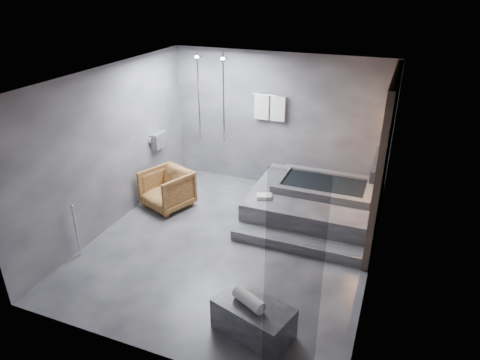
% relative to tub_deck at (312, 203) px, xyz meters
% --- Properties ---
extents(room, '(5.00, 5.04, 2.82)m').
position_rel_tub_deck_xyz_m(room, '(-0.65, -1.21, 1.48)').
color(room, '#333335').
rests_on(room, ground).
extents(tub_deck, '(2.20, 2.00, 0.50)m').
position_rel_tub_deck_xyz_m(tub_deck, '(0.00, 0.00, 0.00)').
color(tub_deck, '#38383B').
rests_on(tub_deck, ground).
extents(tub_step, '(2.20, 0.36, 0.18)m').
position_rel_tub_deck_xyz_m(tub_step, '(0.00, -1.18, -0.16)').
color(tub_step, '#38383B').
rests_on(tub_step, ground).
extents(concrete_bench, '(1.09, 0.80, 0.44)m').
position_rel_tub_deck_xyz_m(concrete_bench, '(-0.03, -3.19, -0.03)').
color(concrete_bench, '#2E2E30').
rests_on(concrete_bench, ground).
extents(driftwood_chair, '(1.05, 1.07, 0.76)m').
position_rel_tub_deck_xyz_m(driftwood_chair, '(-2.70, -0.70, 0.13)').
color(driftwood_chair, '#4D2D13').
rests_on(driftwood_chair, ground).
extents(rolled_towel, '(0.47, 0.35, 0.16)m').
position_rel_tub_deck_xyz_m(rolled_towel, '(-0.08, -3.21, 0.27)').
color(rolled_towel, white).
rests_on(rolled_towel, concrete_bench).
extents(deck_towel, '(0.31, 0.27, 0.07)m').
position_rel_tub_deck_xyz_m(deck_towel, '(-0.76, -0.59, 0.28)').
color(deck_towel, silver).
rests_on(deck_towel, tub_deck).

